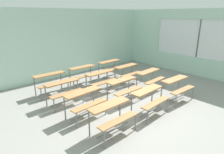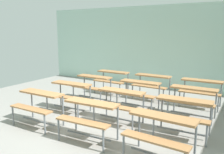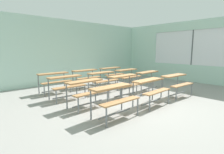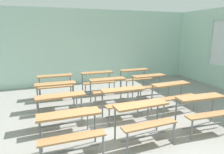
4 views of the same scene
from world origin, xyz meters
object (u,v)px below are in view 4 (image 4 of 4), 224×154
at_px(desk_bench_r0c0, 70,125).
at_px(desk_bench_r3c2, 136,75).
at_px(desk_bench_r3c0, 55,81).
at_px(desk_bench_r2c0, 56,90).
at_px(desk_bench_r2c2, 150,81).
at_px(desk_bench_r0c2, 203,106).
at_px(desk_bench_r2c1, 109,85).
at_px(desk_bench_r1c2, 173,91).
at_px(desk_bench_r0c1, 144,114).
at_px(desk_bench_r1c1, 125,97).
at_px(desk_bench_r1c0, 62,104).
at_px(desk_bench_r3c1, 98,78).

distance_m(desk_bench_r0c0, desk_bench_r3c2, 4.33).
relative_size(desk_bench_r3c0, desk_bench_r3c2, 1.00).
relative_size(desk_bench_r2c0, desk_bench_r2c2, 1.01).
relative_size(desk_bench_r0c2, desk_bench_r2c1, 1.02).
bearing_deg(desk_bench_r0c0, desk_bench_r1c2, 20.68).
distance_m(desk_bench_r0c1, desk_bench_r3c0, 3.56).
relative_size(desk_bench_r0c0, desk_bench_r3c2, 0.99).
height_order(desk_bench_r0c0, desk_bench_r2c0, same).
bearing_deg(desk_bench_r1c1, desk_bench_r2c1, 91.97).
bearing_deg(desk_bench_r1c2, desk_bench_r1c0, 177.65).
bearing_deg(desk_bench_r2c1, desk_bench_r1c1, -88.64).
xyz_separation_m(desk_bench_r0c1, desk_bench_r1c2, (1.51, 1.12, 0.00)).
height_order(desk_bench_r0c1, desk_bench_r3c0, same).
bearing_deg(desk_bench_r3c0, desk_bench_r1c0, -89.15).
distance_m(desk_bench_r2c1, desk_bench_r3c2, 1.77).
height_order(desk_bench_r1c1, desk_bench_r2c1, same).
relative_size(desk_bench_r2c1, desk_bench_r3c1, 0.99).
bearing_deg(desk_bench_r3c2, desk_bench_r3c1, 179.05).
height_order(desk_bench_r1c2, desk_bench_r3c1, same).
xyz_separation_m(desk_bench_r0c0, desk_bench_r0c2, (2.85, -0.06, 0.00)).
relative_size(desk_bench_r3c0, desk_bench_r3c1, 1.00).
height_order(desk_bench_r2c0, desk_bench_r3c2, same).
distance_m(desk_bench_r2c1, desk_bench_r3c0, 1.79).
xyz_separation_m(desk_bench_r0c2, desk_bench_r2c1, (-1.41, 2.25, 0.00)).
bearing_deg(desk_bench_r3c1, desk_bench_r3c2, 0.96).
bearing_deg(desk_bench_r2c2, desk_bench_r3c0, 160.32).
bearing_deg(desk_bench_r3c2, desk_bench_r2c1, -143.90).
height_order(desk_bench_r2c1, desk_bench_r3c0, same).
bearing_deg(desk_bench_r3c0, desk_bench_r3c2, 1.74).
xyz_separation_m(desk_bench_r0c0, desk_bench_r3c1, (1.40, 3.26, 0.00)).
distance_m(desk_bench_r0c1, desk_bench_r1c2, 1.88).
height_order(desk_bench_r1c0, desk_bench_r2c1, same).
bearing_deg(desk_bench_r0c0, desk_bench_r1c0, 92.16).
relative_size(desk_bench_r2c0, desk_bench_r2c1, 1.01).
distance_m(desk_bench_r1c0, desk_bench_r1c2, 2.95).
relative_size(desk_bench_r1c2, desk_bench_r2c0, 1.02).
relative_size(desk_bench_r0c2, desk_bench_r3c2, 1.02).
bearing_deg(desk_bench_r0c1, desk_bench_r2c0, 121.50).
xyz_separation_m(desk_bench_r0c1, desk_bench_r1c0, (-1.45, 1.11, 0.00)).
bearing_deg(desk_bench_r1c1, desk_bench_r0c0, -143.73).
relative_size(desk_bench_r1c0, desk_bench_r3c2, 1.01).
distance_m(desk_bench_r2c0, desk_bench_r3c0, 1.04).
xyz_separation_m(desk_bench_r2c1, desk_bench_r3c0, (-1.47, 1.03, 0.00)).
relative_size(desk_bench_r0c0, desk_bench_r3c1, 0.99).
bearing_deg(desk_bench_r2c0, desk_bench_r3c2, 20.60).
height_order(desk_bench_r0c0, desk_bench_r0c2, same).
relative_size(desk_bench_r0c1, desk_bench_r1c0, 1.00).
height_order(desk_bench_r1c0, desk_bench_r2c2, same).
bearing_deg(desk_bench_r2c1, desk_bench_r2c0, -179.95).
relative_size(desk_bench_r0c2, desk_bench_r3c1, 1.01).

